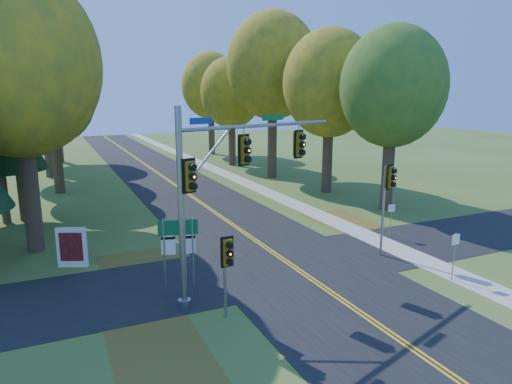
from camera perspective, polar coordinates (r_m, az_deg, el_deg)
name	(u,v)px	position (r m, az deg, el deg)	size (l,w,h in m)	color
ground	(311,279)	(20.85, 6.87, -10.74)	(160.00, 160.00, 0.00)	#3B541D
road_main	(311,279)	(20.84, 6.87, -10.71)	(8.00, 160.00, 0.02)	black
road_cross	(289,264)	(22.45, 4.19, -8.96)	(60.00, 6.00, 0.02)	black
centerline_left	(309,279)	(20.79, 6.63, -10.73)	(0.10, 160.00, 0.01)	gold
centerline_right	(313,278)	(20.89, 7.11, -10.63)	(0.10, 160.00, 0.01)	gold
sidewalk_east	(417,258)	(24.46, 19.51, -7.79)	(1.60, 160.00, 0.06)	#9E998E
leaf_patch_w_near	(146,271)	(22.18, -13.55, -9.56)	(4.00, 6.00, 0.00)	brown
leaf_patch_e	(354,226)	(29.17, 12.21, -4.22)	(3.50, 8.00, 0.00)	brown
leaf_patch_w_far	(159,351)	(15.80, -12.09, -18.84)	(3.00, 5.00, 0.00)	brown
tree_w_a	(19,65)	(25.78, -27.53, 13.94)	(8.00, 8.00, 14.15)	#38281C
tree_e_a	(393,87)	(33.19, 16.74, 12.41)	(7.20, 7.20, 12.73)	#38281C
tree_w_b	(12,56)	(32.75, -28.21, 14.75)	(8.60, 8.60, 15.38)	#38281C
tree_e_b	(330,84)	(38.27, 9.22, 13.19)	(7.60, 7.60, 13.33)	#38281C
tree_w_c	(52,96)	(40.81, -24.12, 10.90)	(6.80, 6.80, 11.91)	#38281C
tree_e_c	(273,66)	(44.83, 2.15, 15.41)	(8.80, 8.80, 15.79)	#38281C
tree_w_d	(42,76)	(49.55, -25.15, 12.97)	(8.20, 8.20, 14.56)	#38281C
tree_e_d	(232,93)	(52.90, -3.05, 12.27)	(7.00, 7.00, 12.32)	#38281C
tree_w_e	(54,77)	(60.47, -23.98, 12.99)	(8.40, 8.40, 14.97)	#38281C
tree_e_e	(211,86)	(63.37, -5.66, 13.06)	(7.80, 7.80, 13.74)	#38281C
traffic_mast	(226,175)	(17.98, -3.80, 2.07)	(8.08, 3.08, 7.68)	gray
east_signal_pole	(388,187)	(23.41, 16.20, 0.56)	(0.52, 0.63, 4.72)	#979A9F
ped_signal_pole	(227,258)	(16.41, -3.65, -8.26)	(0.50, 0.58, 3.17)	gray
route_sign_cluster	(178,242)	(18.32, -9.68, -6.22)	(1.53, 0.43, 3.35)	gray
info_kiosk	(72,247)	(23.45, -22.02, -6.44)	(1.36, 0.73, 1.93)	silver
reg_sign_e_north	(391,214)	(27.16, 16.56, -2.68)	(0.37, 0.15, 2.00)	gray
reg_sign_e_south	(455,248)	(21.77, 23.60, -6.45)	(0.42, 0.06, 2.21)	gray
reg_sign_w	(189,243)	(20.58, -8.33, -6.33)	(0.43, 0.20, 2.34)	gray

